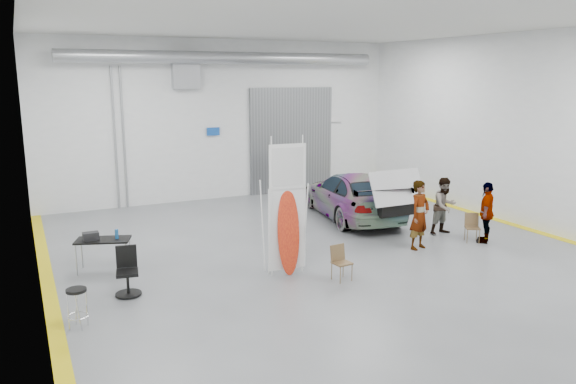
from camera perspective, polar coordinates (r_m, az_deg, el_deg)
name	(u,v)px	position (r m, az deg, el deg)	size (l,w,h in m)	color
ground	(328,255)	(15.05, 4.12, -6.39)	(16.00, 16.00, 0.00)	slate
room_shell	(299,97)	(16.37, 1.15, 9.66)	(14.02, 16.18, 6.01)	silver
sedan_car	(351,195)	(18.83, 6.46, -0.33)	(2.13, 5.22, 1.51)	white
person_a	(420,215)	(15.70, 13.23, -2.28)	(0.69, 0.46, 1.91)	#8B624C
person_b	(445,206)	(17.38, 15.62, -1.37)	(0.84, 0.65, 1.72)	teal
person_c	(486,212)	(16.86, 19.51, -1.96)	(1.02, 0.42, 1.76)	brown
surfboard_display	(289,219)	(13.24, 0.06, -2.80)	(0.94, 0.30, 3.33)	white
folding_chair_near	(342,270)	(13.21, 5.46, -7.86)	(0.43, 0.44, 0.82)	brown
folding_chair_far	(472,233)	(16.92, 18.17, -4.00)	(0.52, 0.57, 0.81)	brown
shop_stool	(78,309)	(11.46, -20.59, -11.03)	(0.40, 0.40, 0.78)	black
work_table	(100,240)	(14.32, -18.58, -4.60)	(1.41, 1.02, 1.03)	gray
office_chair	(127,274)	(12.75, -16.05, -8.05)	(0.56, 0.57, 1.05)	black
trunk_lid	(395,185)	(16.77, 10.82, 0.75)	(1.77, 1.07, 0.04)	silver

